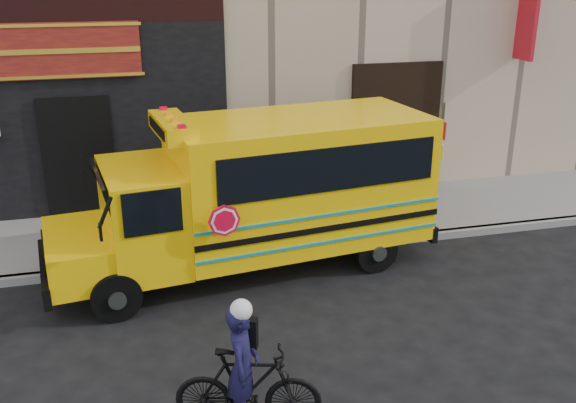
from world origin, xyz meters
The scene contains 7 objects.
ground centered at (0.00, 0.00, 0.00)m, with size 120.00×120.00×0.00m, color black.
curb centered at (0.00, 2.60, 0.07)m, with size 40.00×0.20×0.15m, color gray.
sidewalk centered at (0.00, 4.10, 0.07)m, with size 40.00×3.00×0.15m, color gray.
school_bus centered at (0.15, 2.26, 1.51)m, with size 7.12×3.01×2.92m.
sign_pole centered at (3.81, 2.76, 1.54)m, with size 0.07×0.24×2.77m.
bicycle centered at (-0.99, -2.00, 0.53)m, with size 0.50×1.76×1.06m, color black.
cyclist centered at (-1.05, -1.99, 0.78)m, with size 0.57×0.37×1.56m, color #131134.
Camera 1 is at (-2.10, -8.31, 5.29)m, focal length 40.00 mm.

